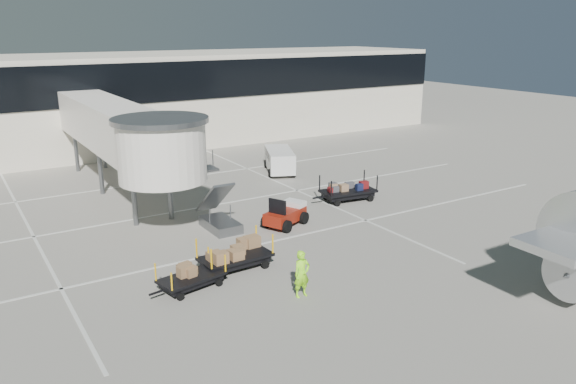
% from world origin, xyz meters
% --- Properties ---
extents(ground, '(140.00, 140.00, 0.00)m').
position_xyz_m(ground, '(0.00, 0.00, 0.00)').
color(ground, gray).
rests_on(ground, ground).
extents(lane_markings, '(40.00, 30.00, 0.02)m').
position_xyz_m(lane_markings, '(-0.67, 9.33, 0.01)').
color(lane_markings, silver).
rests_on(lane_markings, ground).
extents(terminal, '(64.00, 12.11, 15.20)m').
position_xyz_m(terminal, '(-0.35, 29.94, 4.11)').
color(terminal, '#ECE6CB').
rests_on(terminal, ground).
extents(jet_bridge, '(5.70, 20.40, 6.03)m').
position_xyz_m(jet_bridge, '(-3.97, 12.26, 4.28)').
color(jet_bridge, white).
rests_on(jet_bridge, ground).
extents(baggage_tug, '(2.80, 2.42, 1.66)m').
position_xyz_m(baggage_tug, '(1.85, 3.68, 0.60)').
color(baggage_tug, maroon).
rests_on(baggage_tug, ground).
extents(suitcase_cart, '(4.17, 2.08, 1.60)m').
position_xyz_m(suitcase_cart, '(7.54, 5.52, 0.57)').
color(suitcase_cart, black).
rests_on(suitcase_cart, ground).
extents(box_cart_near, '(3.91, 1.70, 1.52)m').
position_xyz_m(box_cart_near, '(-3.06, 0.03, 0.59)').
color(box_cart_near, black).
rests_on(box_cart_near, ground).
extents(box_cart_far, '(3.36, 1.82, 1.29)m').
position_xyz_m(box_cart_far, '(-5.45, -0.78, 0.48)').
color(box_cart_far, black).
rests_on(box_cart_far, ground).
extents(ground_worker, '(0.70, 0.46, 1.93)m').
position_xyz_m(ground_worker, '(-1.99, -3.73, 0.96)').
color(ground_worker, '#94FF1A').
rests_on(ground_worker, ground).
extents(minivan, '(3.39, 4.72, 1.66)m').
position_xyz_m(minivan, '(7.62, 13.92, 1.00)').
color(minivan, white).
rests_on(minivan, ground).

